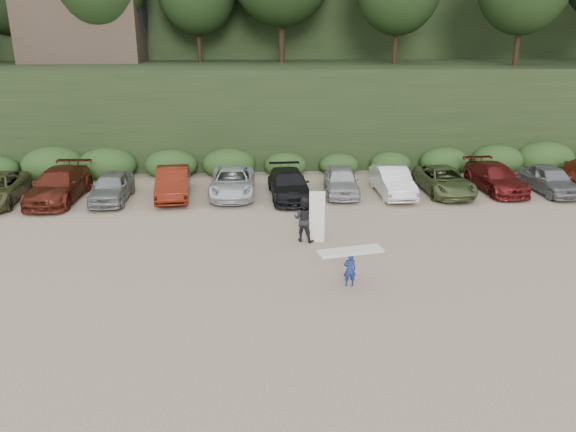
{
  "coord_description": "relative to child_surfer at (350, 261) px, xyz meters",
  "views": [
    {
      "loc": [
        -0.25,
        -18.2,
        8.67
      ],
      "look_at": [
        0.98,
        3.0,
        1.3
      ],
      "focal_mm": 35.0,
      "sensor_mm": 36.0,
      "label": 1
    }
  ],
  "objects": [
    {
      "name": "ground",
      "position": [
        -2.89,
        0.75,
        -0.91
      ],
      "size": [
        120.0,
        120.0,
        0.0
      ],
      "primitive_type": "plane",
      "color": "tan",
      "rests_on": "ground"
    },
    {
      "name": "adult_surfer",
      "position": [
        -1.16,
        4.28,
        0.06
      ],
      "size": [
        1.41,
        1.06,
        2.25
      ],
      "color": "black",
      "rests_on": "ground"
    },
    {
      "name": "parked_cars",
      "position": [
        -3.93,
        10.74,
        -0.18
      ],
      "size": [
        39.63,
        5.96,
        1.58
      ],
      "color": "silver",
      "rests_on": "ground"
    },
    {
      "name": "child_surfer",
      "position": [
        0.0,
        0.0,
        0.0
      ],
      "size": [
        2.31,
        1.08,
        1.34
      ],
      "color": "navy",
      "rests_on": "ground"
    }
  ]
}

